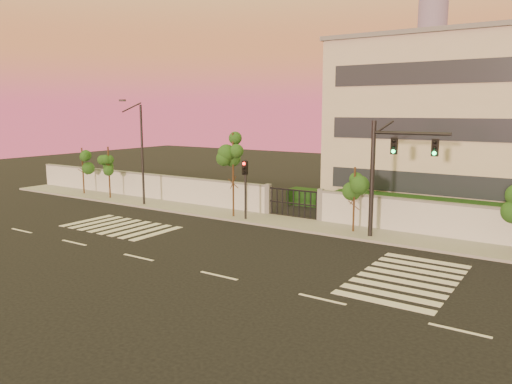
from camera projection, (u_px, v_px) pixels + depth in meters
ground at (219, 276)px, 21.85m from camera, size 120.00×120.00×0.00m
sidewalk at (324, 228)px, 30.48m from camera, size 60.00×3.00×0.15m
perimeter_wall at (336, 208)px, 31.50m from camera, size 60.00×0.36×2.20m
hedge_row at (368, 207)px, 33.21m from camera, size 41.00×4.25×1.80m
distant_skyscraper at (433, 11)px, 277.65m from camera, size 16.00×16.00×118.00m
road_markings at (239, 250)px, 25.80m from camera, size 57.00×7.62×0.02m
street_tree_a at (83, 160)px, 42.31m from camera, size 1.51×1.20×4.05m
street_tree_b at (109, 161)px, 40.15m from camera, size 1.59×1.27×4.30m
street_tree_c at (233, 156)px, 32.87m from camera, size 1.56×1.24×5.73m
street_tree_d at (355, 185)px, 28.84m from camera, size 1.42×1.13×3.94m
traffic_signal_main at (387, 166)px, 27.11m from camera, size 4.18×0.39×6.62m
traffic_signal_secondary at (245, 182)px, 32.24m from camera, size 0.32×0.32×4.06m
streetlight_west at (141, 150)px, 37.00m from camera, size 0.47×1.91×7.94m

